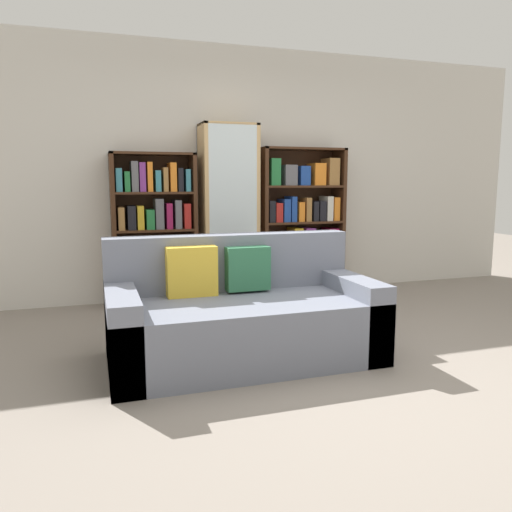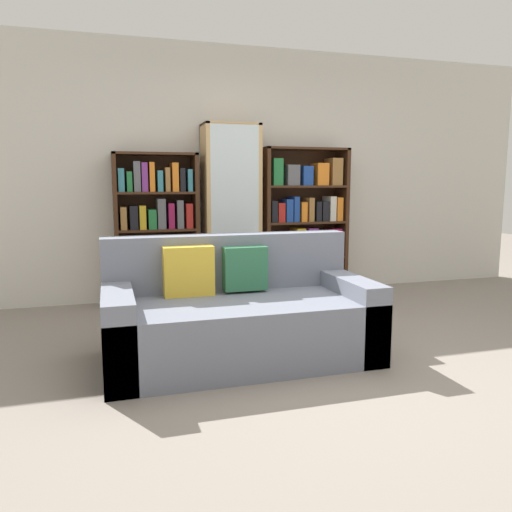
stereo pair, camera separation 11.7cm
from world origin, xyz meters
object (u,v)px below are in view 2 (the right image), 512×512
object	(u,v)px
couch	(238,317)
bookshelf_right	(304,227)
bookshelf_left	(157,233)
wine_bottle	(289,296)
display_cabinet	(231,213)

from	to	relation	value
couch	bookshelf_right	xyz separation A→B (m)	(1.25, 1.82, 0.46)
bookshelf_left	bookshelf_right	bearing A→B (deg)	-0.00
couch	bookshelf_left	xyz separation A→B (m)	(-0.39, 1.82, 0.44)
bookshelf_right	wine_bottle	size ratio (longest dim) A/B	4.23
wine_bottle	bookshelf_left	bearing A→B (deg)	147.53
couch	wine_bottle	xyz separation A→B (m)	(0.79, 1.07, -0.14)
couch	display_cabinet	distance (m)	1.95
bookshelf_right	wine_bottle	world-z (taller)	bookshelf_right
bookshelf_right	couch	bearing A→B (deg)	-124.44
couch	bookshelf_right	size ratio (longest dim) A/B	1.15
display_cabinet	wine_bottle	size ratio (longest dim) A/B	4.82
couch	display_cabinet	size ratio (longest dim) A/B	1.01
couch	display_cabinet	xyz separation A→B (m)	(0.40, 1.80, 0.63)
display_cabinet	bookshelf_right	bearing A→B (deg)	1.10
bookshelf_left	bookshelf_right	size ratio (longest dim) A/B	0.95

